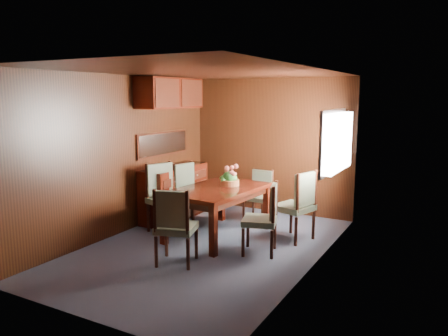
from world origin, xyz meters
The scene contains 11 objects.
ground centered at (0.00, 0.00, 0.00)m, with size 4.50×4.50×0.00m, color #373B4C.
room_shell centered at (-0.10, 0.33, 1.63)m, with size 3.06×4.52×2.41m.
sideboard centered at (-1.25, 1.00, 0.45)m, with size 0.48×1.40×0.90m, color black.
dining_table centered at (-0.11, 0.51, 0.64)m, with size 1.13×1.67×0.74m.
chair_left_near centered at (-0.98, 0.35, 0.59)m, with size 0.61×0.63×1.07m.
chair_left_far centered at (-0.86, 0.87, 0.56)m, with size 0.53×0.55×1.01m.
chair_right_near centered at (0.79, 0.18, 0.53)m, with size 0.55×0.56×0.96m.
chair_right_far centered at (1.01, 0.89, 0.57)m, with size 0.59×0.61×1.03m.
chair_head centered at (-0.02, -0.74, 0.55)m, with size 0.58×0.57×0.99m.
chair_foot centered at (0.07, 1.61, 0.48)m, with size 0.43×0.42×0.86m.
flower_centerpiece centered at (-0.04, 0.74, 0.89)m, with size 0.31×0.31×0.31m.
Camera 1 is at (3.01, -4.99, 2.09)m, focal length 35.00 mm.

